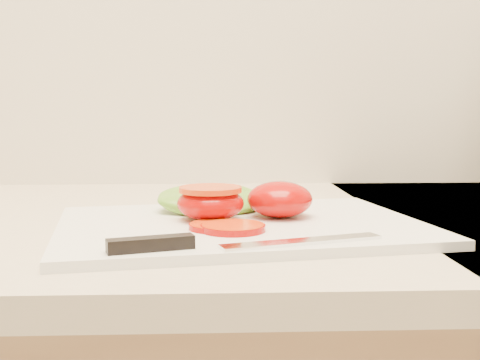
{
  "coord_description": "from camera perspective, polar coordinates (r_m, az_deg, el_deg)",
  "views": [
    {
      "loc": [
        -0.04,
        0.93,
        1.06
      ],
      "look_at": [
        -0.01,
        1.59,
        0.99
      ],
      "focal_mm": 45.0,
      "sensor_mm": 36.0,
      "label": 1
    }
  ],
  "objects": [
    {
      "name": "tomato_slice_0",
      "position": [
        0.61,
        -0.67,
        -4.53
      ],
      "size": [
        0.06,
        0.06,
        0.01
      ],
      "primitive_type": "cylinder",
      "color": "#E34D13",
      "rests_on": "cutting_board"
    },
    {
      "name": "knife",
      "position": [
        0.54,
        -2.65,
        -5.98
      ],
      "size": [
        0.25,
        0.08,
        0.01
      ],
      "rotation": [
        0.0,
        0.0,
        0.31
      ],
      "color": "silver",
      "rests_on": "cutting_board"
    },
    {
      "name": "tomato_half_dome",
      "position": [
        0.69,
        3.79,
        -1.83
      ],
      "size": [
        0.08,
        0.08,
        0.04
      ],
      "primitive_type": "ellipsoid",
      "color": "#AF0402",
      "rests_on": "cutting_board"
    },
    {
      "name": "cutting_board",
      "position": [
        0.66,
        0.04,
        -4.38
      ],
      "size": [
        0.43,
        0.34,
        0.01
      ],
      "primitive_type": "cube",
      "rotation": [
        0.0,
        0.0,
        0.17
      ],
      "color": "white",
      "rests_on": "counter"
    },
    {
      "name": "tomato_half_cut",
      "position": [
        0.67,
        -2.81,
        -2.07
      ],
      "size": [
        0.08,
        0.08,
        0.04
      ],
      "color": "#AF0402",
      "rests_on": "cutting_board"
    },
    {
      "name": "tomato_slice_1",
      "position": [
        0.62,
        -2.2,
        -4.39
      ],
      "size": [
        0.06,
        0.06,
        0.01
      ],
      "primitive_type": "cylinder",
      "color": "#E34D13",
      "rests_on": "cutting_board"
    },
    {
      "name": "lettuce_leaf_0",
      "position": [
        0.74,
        -2.54,
        -1.86
      ],
      "size": [
        0.16,
        0.13,
        0.03
      ],
      "primitive_type": "ellipsoid",
      "rotation": [
        0.0,
        0.0,
        0.33
      ],
      "color": "#7FB730",
      "rests_on": "cutting_board"
    }
  ]
}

